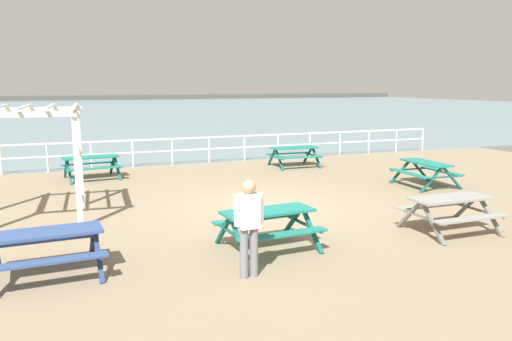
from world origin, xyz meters
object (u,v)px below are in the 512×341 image
Objects in this scene: lattice_pergola at (27,136)px; picnic_table_far_left at (294,152)px; picnic_table_far_right at (268,219)px; picnic_table_near_right at (91,162)px; picnic_table_seaward at (47,242)px; visitor at (249,222)px; picnic_table_near_left at (426,168)px; picnic_table_mid_centre at (450,206)px.

picnic_table_far_left is at bearing 31.25° from lattice_pergola.
picnic_table_far_right is at bearing -117.50° from picnic_table_far_left.
lattice_pergola reaches higher than picnic_table_near_right.
picnic_table_seaward is (-8.84, -8.80, 0.00)m from picnic_table_far_left.
visitor is 6.46m from lattice_pergola.
visitor is at bearing -25.53° from picnic_table_seaward.
picnic_table_near_right is 1.05× the size of picnic_table_seaward.
picnic_table_far_left is (-2.19, 4.98, 0.00)m from picnic_table_near_left.
picnic_table_near_left is at bearing -65.05° from picnic_table_far_left.
picnic_table_near_right is 1.09× the size of picnic_table_mid_centre.
picnic_table_seaward is (-11.03, -3.83, 0.00)m from picnic_table_near_left.
picnic_table_far_left is at bearing 57.46° from picnic_table_far_right.
lattice_pergola is (-0.38, 4.02, 1.41)m from picnic_table_seaward.
picnic_table_mid_centre is (-2.88, -4.27, 0.00)m from picnic_table_near_left.
picnic_table_near_left is 5.15m from picnic_table_mid_centre.
picnic_table_near_right is 1.18× the size of visitor.
picnic_table_far_left and picnic_table_far_right have the same top height.
picnic_table_near_right is at bearing 179.71° from picnic_table_far_left.
visitor is (-0.88, -1.28, 0.36)m from picnic_table_far_right.
picnic_table_near_right is at bearing 102.77° from picnic_table_far_right.
picnic_table_near_right is 0.72× the size of lattice_pergola.
visitor is at bearing -128.33° from picnic_table_far_right.
picnic_table_seaward is at bearing -133.96° from picnic_table_far_left.
picnic_table_near_right is 11.65m from picnic_table_mid_centre.
picnic_table_far_right is (-7.02, -3.86, 0.00)m from picnic_table_near_left.
picnic_table_near_right and picnic_table_far_right have the same top height.
picnic_table_mid_centre and picnic_table_far_left have the same top height.
picnic_table_far_right is 0.70× the size of lattice_pergola.
picnic_table_near_left is 9.43m from visitor.
picnic_table_near_right is at bearing 75.06° from lattice_pergola.
picnic_table_far_right is 1.14× the size of visitor.
picnic_table_near_left is 11.01m from picnic_table_near_right.
picnic_table_seaward is at bearing -80.81° from lattice_pergola.
picnic_table_far_right is (-4.83, -8.83, 0.00)m from picnic_table_far_left.
picnic_table_far_right is (-4.14, 0.41, 0.00)m from picnic_table_mid_centre.
picnic_table_far_left is (0.69, 9.24, 0.00)m from picnic_table_mid_centre.
picnic_table_mid_centre is at bearing -9.56° from picnic_table_far_right.
picnic_table_far_left is 10.48m from lattice_pergola.
picnic_table_far_right is 1.01× the size of picnic_table_seaward.
picnic_table_near_left is at bearing -34.60° from picnic_table_near_right.
visitor reaches higher than picnic_table_near_right.
picnic_table_far_left is at bearing -33.01° from visitor.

